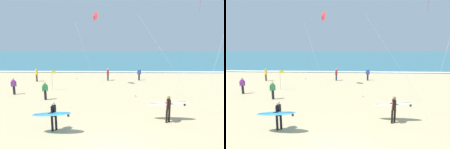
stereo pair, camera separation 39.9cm
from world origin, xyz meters
TOP-DOWN VIEW (x-y plane):
  - ocean_water at (0.00, 53.28)m, footprint 160.00×60.00m
  - shoreline_foam at (0.00, 23.58)m, footprint 160.00×1.13m
  - surfer_lead at (-3.32, 2.44)m, footprint 2.24×0.95m
  - surfer_trailing at (3.50, 4.07)m, footprint 2.61×0.96m
  - kite_delta_scarlet_high at (-2.11, 13.94)m, footprint 3.36×4.28m
  - bystander_purple_top at (-9.51, 10.10)m, footprint 0.42×0.34m
  - bystander_green_top at (-5.91, 8.46)m, footprint 0.42×0.33m
  - bystander_yellow_top at (-9.76, 16.15)m, footprint 0.43×0.33m
  - bystander_blue_top at (3.23, 17.15)m, footprint 0.49×0.23m
  - bystander_red_top at (-0.82, 16.86)m, footprint 0.30×0.46m
  - lifeguard_flag at (-6.35, 11.84)m, footprint 0.45×0.05m

SIDE VIEW (x-z plane):
  - ocean_water at x=0.00m, z-range 0.00..0.08m
  - shoreline_foam at x=0.00m, z-range 0.08..0.09m
  - bystander_purple_top at x=-9.51m, z-range 0.02..1.61m
  - bystander_green_top at x=-5.91m, z-range 0.02..1.61m
  - bystander_yellow_top at x=-9.76m, z-range 0.02..1.61m
  - bystander_blue_top at x=3.23m, z-range 0.02..1.61m
  - bystander_red_top at x=-0.82m, z-range 0.02..1.61m
  - surfer_trailing at x=3.50m, z-range 0.20..1.90m
  - surfer_lead at x=-3.32m, z-range 0.20..1.90m
  - lifeguard_flag at x=-6.35m, z-range 0.22..2.32m
  - kite_delta_scarlet_high at x=-2.11m, z-range 3.55..11.73m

